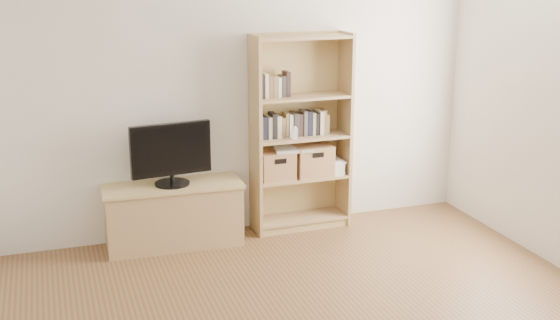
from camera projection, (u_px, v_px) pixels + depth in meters
name	position (u px, v px, depth m)	size (l,w,h in m)	color
back_wall	(238.00, 93.00, 6.34)	(4.50, 0.02, 2.60)	silver
tv_stand	(174.00, 216.00, 6.21)	(1.18, 0.44, 0.54)	#A78855
bookshelf	(301.00, 133.00, 6.46)	(0.91, 0.32, 1.83)	#A78855
television	(171.00, 154.00, 6.05)	(0.71, 0.05, 0.56)	black
books_row_mid	(300.00, 123.00, 6.46)	(0.83, 0.16, 0.22)	#544E49
books_row_upper	(280.00, 86.00, 6.29)	(0.36, 0.13, 0.19)	#544E49
baby_monitor	(295.00, 134.00, 6.33)	(0.05, 0.03, 0.10)	white
basket_left	(276.00, 165.00, 6.46)	(0.31, 0.26, 0.26)	#AE7C4E
basket_right	(312.00, 160.00, 6.57)	(0.35, 0.29, 0.29)	#AE7C4E
laptop	(293.00, 149.00, 6.46)	(0.35, 0.24, 0.03)	white
magazine_stack	(332.00, 167.00, 6.66)	(0.17, 0.25, 0.12)	silver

